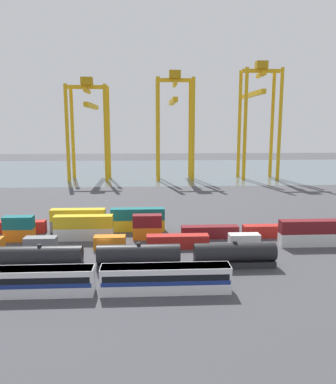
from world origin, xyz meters
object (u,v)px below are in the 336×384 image
at_px(shipping_container_13, 147,233).
at_px(shipping_container_19, 78,226).
at_px(gantry_crane_west, 89,118).
at_px(gantry_crane_central, 174,114).
at_px(passenger_train, 28,280).
at_px(gantry_crane_east, 258,109).
at_px(freight_tank_row, 90,257).

bearing_deg(shipping_container_13, shipping_container_19, 157.68).
bearing_deg(gantry_crane_west, shipping_container_13, -74.87).
bearing_deg(gantry_crane_central, shipping_container_13, -97.43).
distance_m(passenger_train, gantry_crane_west, 121.59).
relative_size(shipping_container_19, gantry_crane_west, 0.28).
xyz_separation_m(gantry_crane_west, gantry_crane_east, (74.22, -0.17, 3.88)).
bearing_deg(freight_tank_row, passenger_train, -128.66).
bearing_deg(gantry_crane_east, shipping_container_13, -117.99).
bearing_deg(shipping_container_13, gantry_crane_central, 82.57).
bearing_deg(gantry_crane_central, gantry_crane_east, 0.12).
bearing_deg(shipping_container_19, gantry_crane_west, 96.34).
relative_size(passenger_train, shipping_container_19, 4.75).
bearing_deg(gantry_crane_central, freight_tank_row, -101.15).
relative_size(passenger_train, shipping_container_13, 9.52).
distance_m(gantry_crane_west, gantry_crane_east, 74.32).
xyz_separation_m(passenger_train, gantry_crane_west, (-8.22, 118.81, 24.50)).
relative_size(gantry_crane_west, gantry_crane_central, 0.93).
relative_size(shipping_container_13, shipping_container_19, 0.50).
distance_m(shipping_container_13, shipping_container_19, 16.73).
bearing_deg(shipping_container_19, shipping_container_13, -22.32).
height_order(gantry_crane_west, gantry_crane_central, gantry_crane_central).
bearing_deg(gantry_crane_central, shipping_container_19, -107.74).
distance_m(gantry_crane_central, gantry_crane_east, 37.18).
xyz_separation_m(freight_tank_row, gantry_crane_west, (-15.55, 109.64, 24.48)).
distance_m(gantry_crane_west, gantry_crane_central, 37.14).
height_order(passenger_train, freight_tank_row, freight_tank_row).
bearing_deg(shipping_container_13, gantry_crane_east, 62.01).
bearing_deg(passenger_train, freight_tank_row, 51.34).
bearing_deg(passenger_train, shipping_container_19, 87.59).
height_order(freight_tank_row, shipping_container_13, freight_tank_row).
height_order(passenger_train, gantry_crane_west, gantry_crane_west).
height_order(passenger_train, shipping_container_13, passenger_train).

